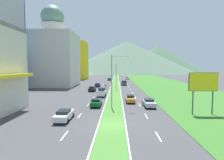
{
  "coord_description": "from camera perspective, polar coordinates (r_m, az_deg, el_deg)",
  "views": [
    {
      "loc": [
        0.63,
        -22.77,
        7.47
      ],
      "look_at": [
        -1.32,
        47.4,
        2.39
      ],
      "focal_mm": 28.9,
      "sensor_mm": 36.0,
      "label": 1
    }
  ],
  "objects": [
    {
      "name": "lane_dash_left_6",
      "position": [
        52.37,
        -4.72,
        -4.07
      ],
      "size": [
        0.16,
        2.8,
        0.01
      ],
      "primitive_type": "cube",
      "color": "silver",
      "rests_on": "ground_plane"
    },
    {
      "name": "pickup_truck_0",
      "position": [
        46.47,
        -3.32,
        -3.89
      ],
      "size": [
        2.18,
        5.4,
        2.0
      ],
      "rotation": [
        0.0,
        0.0,
        1.57
      ],
      "color": "silver",
      "rests_on": "ground_plane"
    },
    {
      "name": "hill_far_left",
      "position": [
        266.11,
        -14.26,
        4.72
      ],
      "size": [
        211.16,
        211.16,
        21.51
      ],
      "primitive_type": "cone",
      "color": "#516B56",
      "rests_on": "ground_plane"
    },
    {
      "name": "domed_building",
      "position": [
        75.46,
        -18.05,
        7.7
      ],
      "size": [
        17.63,
        17.63,
        31.37
      ],
      "color": "beige",
      "rests_on": "ground_plane"
    },
    {
      "name": "car_0",
      "position": [
        55.7,
        -6.3,
        -2.77
      ],
      "size": [
        2.01,
        4.22,
        1.58
      ],
      "rotation": [
        0.0,
        0.0,
        1.57
      ],
      "color": "black",
      "rests_on": "ground_plane"
    },
    {
      "name": "pickup_truck_1",
      "position": [
        74.31,
        3.82,
        -0.88
      ],
      "size": [
        2.18,
        5.4,
        2.0
      ],
      "rotation": [
        0.0,
        0.0,
        -1.57
      ],
      "color": "#515459",
      "rests_on": "ground_plane"
    },
    {
      "name": "billboard_roadside",
      "position": [
        31.28,
        26.94,
        -1.1
      ],
      "size": [
        4.54,
        0.28,
        6.62
      ],
      "color": "#4C4C51",
      "rests_on": "ground_plane"
    },
    {
      "name": "car_5",
      "position": [
        34.72,
        11.6,
        -7.05
      ],
      "size": [
        2.02,
        4.6,
        1.51
      ],
      "rotation": [
        0.0,
        0.0,
        -1.57
      ],
      "color": "#B2B2B7",
      "rests_on": "ground_plane"
    },
    {
      "name": "street_lamp_mid",
      "position": [
        57.55,
        0.98,
        1.66
      ],
      "size": [
        2.94,
        0.4,
        8.59
      ],
      "color": "#99999E",
      "rests_on": "ground_plane"
    },
    {
      "name": "ground_plane",
      "position": [
        23.98,
        0.01,
        -14.02
      ],
      "size": [
        600.0,
        600.0,
        0.0
      ],
      "primitive_type": "plane",
      "color": "#424244"
    },
    {
      "name": "lane_dash_left_7",
      "position": [
        60.38,
        -3.87,
        -2.97
      ],
      "size": [
        0.16,
        2.8,
        0.01
      ],
      "primitive_type": "cube",
      "color": "silver",
      "rests_on": "ground_plane"
    },
    {
      "name": "lane_dash_right_4",
      "position": [
        36.33,
        8.71,
        -7.77
      ],
      "size": [
        0.16,
        2.8,
        0.01
      ],
      "primitive_type": "cube",
      "color": "silver",
      "rests_on": "ground_plane"
    },
    {
      "name": "edge_line_median_left",
      "position": [
        83.14,
        -0.06,
        -1.01
      ],
      "size": [
        0.16,
        240.0,
        0.01
      ],
      "primitive_type": "cube",
      "color": "silver",
      "rests_on": "ground_plane"
    },
    {
      "name": "lane_dash_left_2",
      "position": [
        21.22,
        -14.81,
        -16.6
      ],
      "size": [
        0.16,
        2.8,
        0.01
      ],
      "primitive_type": "cube",
      "color": "silver",
      "rests_on": "ground_plane"
    },
    {
      "name": "lane_dash_right_7",
      "position": [
        60.27,
        5.84,
        -3.0
      ],
      "size": [
        0.16,
        2.8,
        0.01
      ],
      "primitive_type": "cube",
      "color": "silver",
      "rests_on": "ground_plane"
    },
    {
      "name": "lane_dash_right_3",
      "position": [
        28.51,
        10.76,
        -11.12
      ],
      "size": [
        0.16,
        2.8,
        0.01
      ],
      "primitive_type": "cube",
      "color": "silver",
      "rests_on": "ground_plane"
    },
    {
      "name": "lane_dash_right_5",
      "position": [
        44.26,
        7.4,
        -5.61
      ],
      "size": [
        0.16,
        2.8,
        0.01
      ],
      "primitive_type": "cube",
      "color": "silver",
      "rests_on": "ground_plane"
    },
    {
      "name": "motorcycle_rider",
      "position": [
        60.29,
        -1.97,
        -2.27
      ],
      "size": [
        0.36,
        2.0,
        1.8
      ],
      "rotation": [
        0.0,
        0.0,
        1.57
      ],
      "color": "black",
      "rests_on": "ground_plane"
    },
    {
      "name": "edge_line_median_right",
      "position": [
        83.12,
        2.36,
        -1.02
      ],
      "size": [
        0.16,
        240.0,
        0.01
      ],
      "primitive_type": "cube",
      "color": "silver",
      "rests_on": "ground_plane"
    },
    {
      "name": "grass_median",
      "position": [
        83.11,
        1.15,
        -1.0
      ],
      "size": [
        3.2,
        240.0,
        0.06
      ],
      "primitive_type": "cube",
      "color": "#477F33",
      "rests_on": "ground_plane"
    },
    {
      "name": "grass_verge_right",
      "position": [
        85.47,
        15.1,
        -1.0
      ],
      "size": [
        24.0,
        240.0,
        0.06
      ],
      "primitive_type": "cube",
      "color": "#387028",
      "rests_on": "ground_plane"
    },
    {
      "name": "lane_dash_right_6",
      "position": [
        52.25,
        6.5,
        -4.1
      ],
      "size": [
        0.16,
        2.8,
        0.01
      ],
      "primitive_type": "cube",
      "color": "silver",
      "rests_on": "ground_plane"
    },
    {
      "name": "street_lamp_near",
      "position": [
        32.33,
        0.58,
        0.72
      ],
      "size": [
        3.45,
        0.53,
        9.57
      ],
      "color": "#99999E",
      "rests_on": "ground_plane"
    },
    {
      "name": "car_4",
      "position": [
        109.09,
        4.79,
        0.6
      ],
      "size": [
        1.98,
        4.57,
        1.45
      ],
      "rotation": [
        0.0,
        0.0,
        -1.57
      ],
      "color": "silver",
      "rests_on": "ground_plane"
    },
    {
      "name": "car_7",
      "position": [
        38.63,
        5.76,
        -5.84
      ],
      "size": [
        1.88,
        4.69,
        1.56
      ],
      "rotation": [
        0.0,
        0.0,
        -1.57
      ],
      "color": "#C6842D",
      "rests_on": "ground_plane"
    },
    {
      "name": "car_1",
      "position": [
        34.58,
        -5.03,
        -7.05
      ],
      "size": [
        1.96,
        4.29,
        1.5
      ],
      "rotation": [
        0.0,
        0.0,
        1.57
      ],
      "color": "#0C5128",
      "rests_on": "ground_plane"
    },
    {
      "name": "lane_dash_right_9",
      "position": [
        76.39,
        4.94,
        -1.48
      ],
      "size": [
        0.16,
        2.8,
        0.01
      ],
      "primitive_type": "cube",
      "color": "silver",
      "rests_on": "ground_plane"
    },
    {
      "name": "lane_dash_left_9",
      "position": [
        76.47,
        -2.71,
        -1.47
      ],
      "size": [
        0.16,
        2.8,
        0.01
      ],
      "primitive_type": "cube",
      "color": "silver",
      "rests_on": "ground_plane"
    },
    {
      "name": "lane_dash_right_2",
      "position": [
        20.92,
        14.46,
        -16.91
      ],
      "size": [
        0.16,
        2.8,
        0.01
      ],
      "primitive_type": "cube",
      "color": "silver",
      "rests_on": "ground_plane"
    },
    {
      "name": "car_2",
      "position": [
        26.56,
        -14.91,
        -10.61
      ],
      "size": [
        1.98,
        4.7,
        1.48
      ],
      "rotation": [
        0.0,
        0.0,
        1.57
      ],
      "color": "silver",
      "rests_on": "ground_plane"
    },
    {
      "name": "hill_far_center",
      "position": [
        248.94,
        4.71,
        7.31
      ],
      "size": [
        177.08,
        177.08,
        42.56
      ],
      "primitive_type": "cone",
      "color": "#516B56",
      "rests_on": "ground_plane"
    },
    {
      "name": "car_3",
      "position": [
        99.65,
        -0.83,
        0.26
      ],
      "size": [
        2.03,
        4.17,
        1.39
      ],
      "rotation": [
        0.0,
        0.0,
        1.57
      ],
      "color": "#0C5128",
      "rests_on": "ground_plane"
    },
    {
      "name": "car_6",
      "position": [
        68.01,
        -4.6,
        -1.55
      ],
      "size": [
        1.94,
        4.6,
        1.46
      ],
      "rotation": [
        0.0,
        0.0,
        1.57
      ],
      "color": "navy",
      "rests_on": "ground_plane"
    },
    {
      "name": "lane_dash_left_5",
      "position": [
        44.4,
        -5.87,
        -5.56
      ],
      "size": [
        0.16,
        2.8,
        0.01
      ],
      "primitive_type": "cube",
      "color": "silver",
      "rests_on": "ground_plane"
    },
    {
      "name": "hill_far_right",
      "position": [
        273.08,
        14.53,
        6.47
      ],
      "size": [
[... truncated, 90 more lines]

